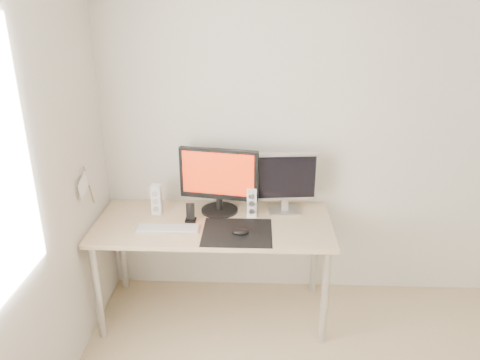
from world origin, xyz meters
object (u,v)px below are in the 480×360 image
object	(u,v)px
keyboard	(168,229)
phone_dock	(191,216)
mouse	(240,232)
speaker_left	(157,199)
speaker_right	(252,201)
desk	(213,232)
main_monitor	(219,178)
second_monitor	(285,180)

from	to	relation	value
keyboard	phone_dock	xyz separation A→B (m)	(0.13, 0.13, 0.03)
mouse	speaker_left	size ratio (longest dim) A/B	0.51
speaker_right	desk	bearing A→B (deg)	-155.39
mouse	main_monitor	world-z (taller)	main_monitor
mouse	second_monitor	world-z (taller)	second_monitor
main_monitor	desk	bearing A→B (deg)	-100.20
keyboard	phone_dock	world-z (taller)	phone_dock
mouse	speaker_right	bearing A→B (deg)	76.66
desk	main_monitor	size ratio (longest dim) A/B	2.91
speaker_left	phone_dock	world-z (taller)	speaker_left
desk	speaker_right	distance (m)	0.34
desk	second_monitor	bearing A→B (deg)	21.04
mouse	phone_dock	world-z (taller)	phone_dock
main_monitor	speaker_left	xyz separation A→B (m)	(-0.44, -0.04, -0.15)
main_monitor	second_monitor	world-z (taller)	main_monitor
second_monitor	keyboard	size ratio (longest dim) A/B	1.07
main_monitor	second_monitor	size ratio (longest dim) A/B	1.22
speaker_right	speaker_left	bearing A→B (deg)	179.10
second_monitor	phone_dock	xyz separation A→B (m)	(-0.64, -0.18, -0.20)
mouse	desk	distance (m)	0.28
speaker_right	keyboard	world-z (taller)	speaker_right
main_monitor	speaker_right	world-z (taller)	main_monitor
speaker_left	keyboard	world-z (taller)	speaker_left
mouse	desk	size ratio (longest dim) A/B	0.07
mouse	main_monitor	xyz separation A→B (m)	(-0.16, 0.34, 0.23)
second_monitor	speaker_left	distance (m)	0.91
mouse	phone_dock	xyz separation A→B (m)	(-0.34, 0.18, 0.02)
phone_dock	desk	bearing A→B (deg)	-3.24
speaker_left	speaker_right	distance (m)	0.67
mouse	desk	xyz separation A→B (m)	(-0.19, 0.17, -0.10)
speaker_left	second_monitor	bearing A→B (deg)	3.78
speaker_left	speaker_right	size ratio (longest dim) A/B	1.00
desk	speaker_left	distance (m)	0.46
speaker_left	speaker_right	bearing A→B (deg)	-0.90
desk	keyboard	world-z (taller)	keyboard
second_monitor	phone_dock	distance (m)	0.70
desk	keyboard	bearing A→B (deg)	-157.06
second_monitor	speaker_right	bearing A→B (deg)	-163.19
phone_dock	keyboard	bearing A→B (deg)	-135.73
desk	speaker_left	world-z (taller)	speaker_left
desk	speaker_left	xyz separation A→B (m)	(-0.41, 0.13, 0.18)
keyboard	phone_dock	distance (m)	0.19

